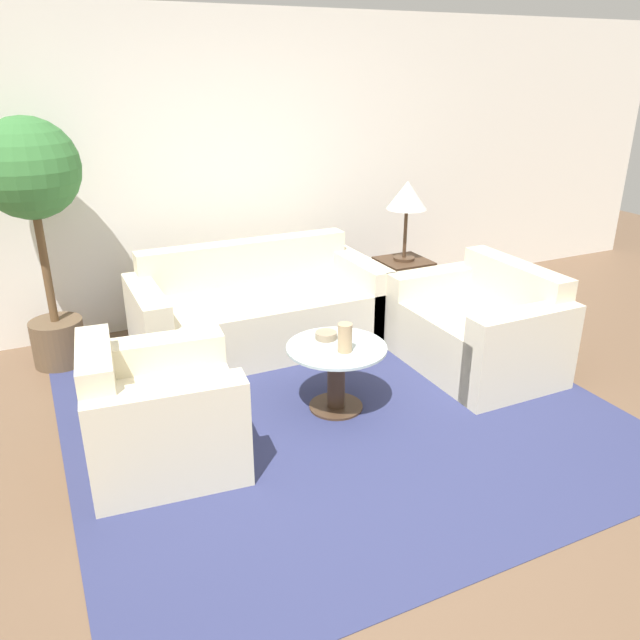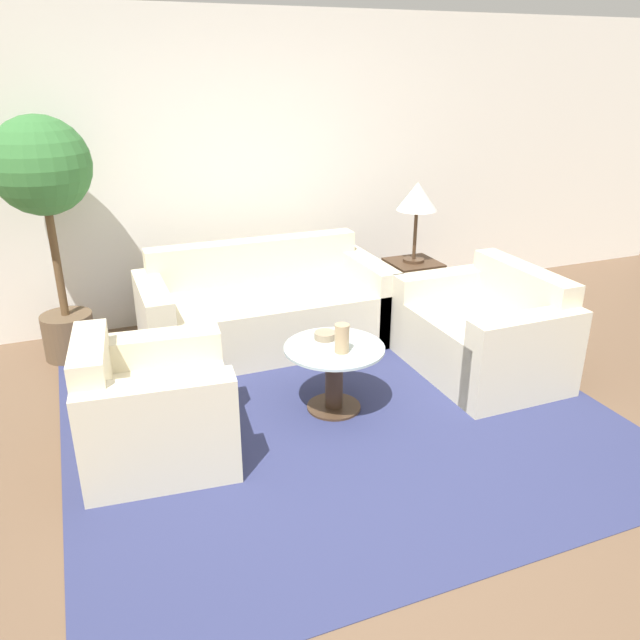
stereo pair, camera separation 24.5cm
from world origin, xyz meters
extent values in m
plane|color=brown|center=(0.00, 0.00, 0.00)|extent=(14.00, 14.00, 0.00)
cube|color=white|center=(0.00, 2.79, 1.30)|extent=(10.00, 0.06, 2.60)
cube|color=navy|center=(0.09, 0.77, 0.00)|extent=(3.45, 3.30, 0.01)
cube|color=beige|center=(0.00, 1.92, 0.23)|extent=(1.78, 0.90, 0.46)
cube|color=beige|center=(0.00, 2.29, 0.40)|extent=(1.78, 0.18, 0.80)
cube|color=beige|center=(-0.90, 1.92, 0.32)|extent=(0.20, 0.90, 0.64)
cube|color=beige|center=(0.89, 1.92, 0.32)|extent=(0.20, 0.90, 0.64)
cube|color=beige|center=(-1.06, 0.67, 0.23)|extent=(0.89, 0.72, 0.46)
cube|color=beige|center=(-1.39, 0.70, 0.39)|extent=(0.24, 0.66, 0.77)
cube|color=beige|center=(-1.10, 0.35, 0.32)|extent=(0.85, 0.28, 0.64)
cube|color=beige|center=(-1.03, 0.99, 0.32)|extent=(0.85, 0.28, 0.64)
cube|color=beige|center=(1.32, 0.88, 0.23)|extent=(0.86, 1.01, 0.46)
cube|color=beige|center=(1.66, 0.88, 0.39)|extent=(0.18, 1.01, 0.79)
cube|color=beige|center=(1.32, 1.39, 0.32)|extent=(0.86, 0.20, 0.64)
cube|color=beige|center=(1.32, 0.38, 0.32)|extent=(0.86, 0.20, 0.64)
cylinder|color=#422D1E|center=(0.09, 0.77, 0.01)|extent=(0.36, 0.36, 0.02)
cylinder|color=#422D1E|center=(0.09, 0.77, 0.22)|extent=(0.12, 0.12, 0.44)
cylinder|color=#B2C6C6|center=(0.09, 0.77, 0.45)|extent=(0.66, 0.66, 0.02)
cube|color=#422D1E|center=(1.28, 1.84, 0.30)|extent=(0.41, 0.41, 0.60)
cylinder|color=#422D1E|center=(1.28, 1.84, 0.61)|extent=(0.18, 0.18, 0.02)
cylinder|color=#422D1E|center=(1.28, 1.84, 0.83)|extent=(0.03, 0.03, 0.42)
cone|color=beige|center=(1.28, 1.84, 1.16)|extent=(0.34, 0.34, 0.23)
cylinder|color=brown|center=(-1.52, 2.31, 0.18)|extent=(0.39, 0.39, 0.35)
cylinder|color=brown|center=(-1.52, 2.31, 0.83)|extent=(0.06, 0.06, 0.94)
sphere|color=#387538|center=(-1.52, 2.31, 1.49)|extent=(0.70, 0.70, 0.70)
cylinder|color=tan|center=(0.11, 0.68, 0.55)|extent=(0.09, 0.09, 0.19)
cylinder|color=gray|center=(0.09, 0.91, 0.48)|extent=(0.15, 0.15, 0.05)
camera|label=1|loc=(-1.59, -2.50, 2.15)|focal=35.00mm
camera|label=2|loc=(-1.36, -2.60, 2.15)|focal=35.00mm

